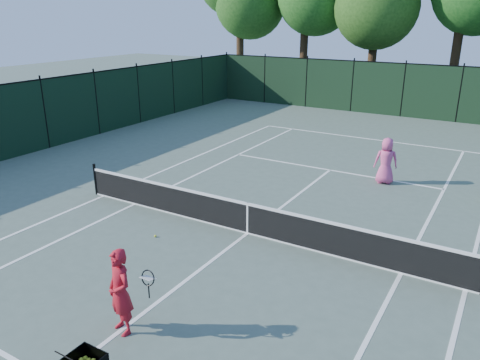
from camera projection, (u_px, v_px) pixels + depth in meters
The scene contains 13 objects.
ground at pixel (247, 233), 12.83m from camera, with size 90.00×90.00×0.00m, color #4D5D51.
sideline_doubles_left at pixel (104, 196), 15.46m from camera, with size 0.10×23.77×0.01m, color white.
sideline_doubles_right at pixel (465, 290), 10.19m from camera, with size 0.10×23.77×0.01m, color white.
sideline_singles_left at pixel (135, 204), 14.81m from camera, with size 0.10×23.77×0.01m, color white.
sideline_singles_right at pixel (401, 273), 10.85m from camera, with size 0.10×23.77×0.01m, color white.
baseline_far at pixel (370, 139), 22.45m from camera, with size 10.97×0.10×0.01m, color white.
service_line_far at pixel (330, 170), 18.01m from camera, with size 8.23×0.10×0.01m, color white.
center_service_line at pixel (247, 233), 12.83m from camera, with size 0.10×12.80×0.01m, color white.
tennis_net at pixel (248, 218), 12.67m from camera, with size 11.69×0.09×1.06m.
fence_far at pixel (403, 91), 26.90m from camera, with size 24.00×0.05×3.00m, color black.
coach at pixel (120, 292), 8.61m from camera, with size 1.05×0.58×1.70m.
player_pink at pixel (386, 161), 16.38m from camera, with size 0.93×0.76×1.64m.
loose_ball_midcourt at pixel (155, 236), 12.61m from camera, with size 0.07×0.07×0.07m, color #CED72C.
Camera 1 is at (5.74, -10.07, 5.70)m, focal length 35.00 mm.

